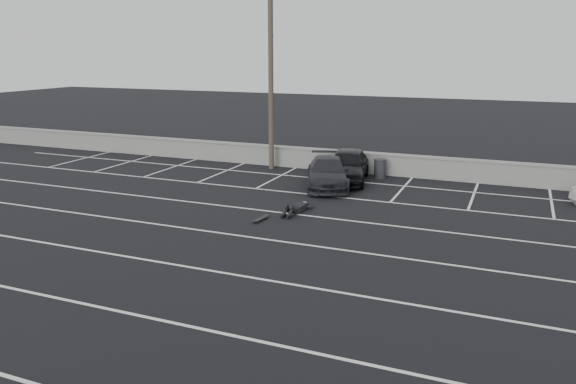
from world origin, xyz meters
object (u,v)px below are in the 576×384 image
at_px(car_left, 348,165).
at_px(person, 299,205).
at_px(trash_bin, 380,168).
at_px(skateboard, 260,219).
at_px(utility_pole, 271,72).
at_px(car_right, 328,172).

xyz_separation_m(car_left, person, (-0.27, -5.48, -0.52)).
distance_m(trash_bin, skateboard, 8.73).
height_order(utility_pole, skateboard, utility_pole).
bearing_deg(car_right, car_left, 51.07).
bearing_deg(skateboard, utility_pole, 117.89).
bearing_deg(utility_pole, person, -58.18).
bearing_deg(trash_bin, car_left, -137.14).
distance_m(utility_pole, skateboard, 10.27).
distance_m(car_right, skateboard, 5.90).
bearing_deg(trash_bin, utility_pole, 179.68).
distance_m(car_left, trash_bin, 1.74).
bearing_deg(utility_pole, skateboard, -68.39).
bearing_deg(car_right, skateboard, -114.70).
relative_size(car_left, utility_pole, 0.46).
xyz_separation_m(person, skateboard, (-0.81, -1.75, -0.17)).
bearing_deg(car_left, person, -103.66).
bearing_deg(skateboard, trash_bin, 80.77).
bearing_deg(car_right, trash_bin, 36.35).
bearing_deg(skateboard, car_left, 87.84).
bearing_deg(car_right, utility_pole, 127.46).
height_order(utility_pole, person, utility_pole).
distance_m(person, skateboard, 1.93).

